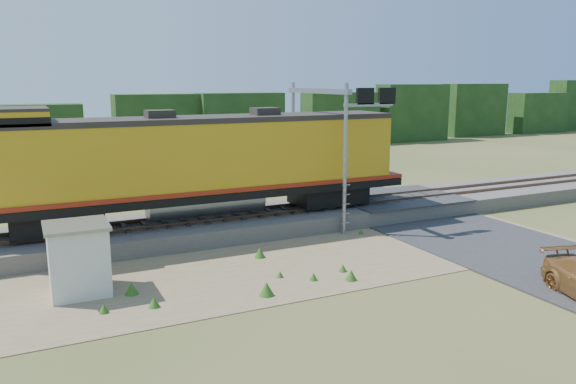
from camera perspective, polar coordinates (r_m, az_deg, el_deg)
ground at (r=24.03m, az=5.99°, el=-6.62°), size 140.00×140.00×0.00m
ballast at (r=28.99m, az=-0.22°, el=-2.62°), size 70.00×5.00×0.80m
rails at (r=28.88m, az=-0.22°, el=-1.69°), size 70.00×1.54×0.16m
dirt_shoulder at (r=23.50m, az=1.16°, el=-6.93°), size 26.00×8.00×0.03m
road at (r=28.70m, az=17.22°, el=-3.92°), size 7.00×66.00×0.86m
tree_line_north at (r=58.83m, az=-13.85°, el=6.75°), size 130.00×3.00×6.50m
weed_clumps at (r=22.56m, az=-1.81°, el=-7.76°), size 15.00×6.20×0.56m
locomotive at (r=26.79m, az=-9.01°, el=3.04°), size 20.63×3.15×5.32m
shed at (r=20.93m, az=-20.52°, el=-6.35°), size 2.13×2.13×2.52m
signal_gantry at (r=28.62m, az=4.30°, el=7.37°), size 2.87×6.20×7.25m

